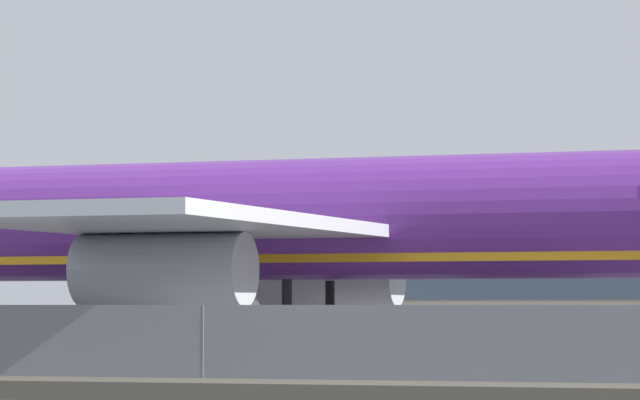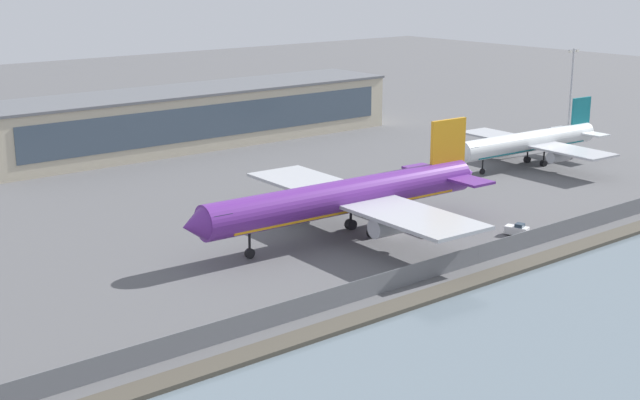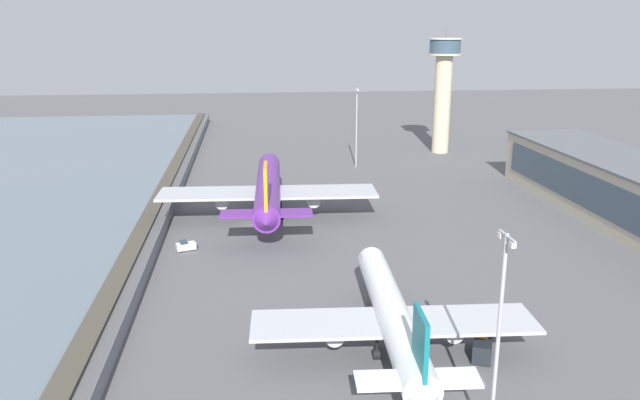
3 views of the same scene
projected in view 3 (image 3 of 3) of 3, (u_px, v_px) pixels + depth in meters
The scene contains 10 objects.
ground_plane at pixel (252, 224), 120.49m from camera, with size 500.00×500.00×0.00m, color #565659.
shoreline_seawall at pixel (144, 227), 118.16m from camera, with size 320.00×3.00×0.50m.
perimeter_fence at pixel (167, 221), 118.39m from camera, with size 280.00×0.10×2.49m.
cargo_jet_purple at pixel (268, 189), 124.22m from camera, with size 50.40×43.16×14.77m.
passenger_jet_white_teal at pixel (392, 315), 72.36m from camera, with size 38.74×33.04×11.77m.
baggage_tug at pixel (186, 246), 106.09m from camera, with size 2.54×3.54×1.80m.
ops_van at pixel (483, 345), 72.02m from camera, with size 5.61×3.99×2.48m.
control_tower at pixel (443, 84), 184.23m from camera, with size 9.94×9.94×36.07m.
apron_light_mast_apron_west at pixel (357, 123), 166.17m from camera, with size 3.20×0.40×21.37m.
apron_light_mast_apron_east at pixel (499, 333), 53.23m from camera, with size 3.20×0.40×20.53m.
Camera 3 is at (115.58, -0.08, 36.79)m, focal length 35.00 mm.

